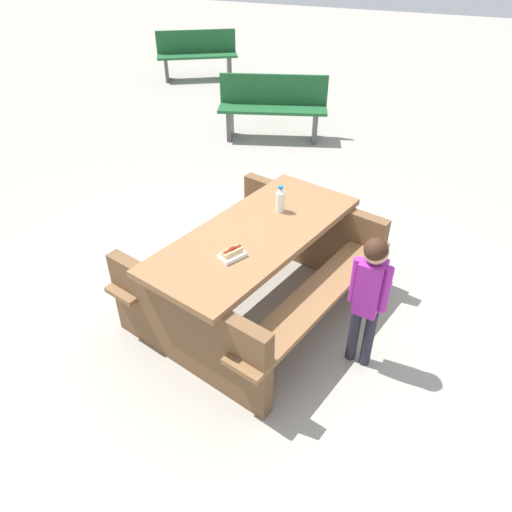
{
  "coord_description": "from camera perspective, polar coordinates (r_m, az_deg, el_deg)",
  "views": [
    {
      "loc": [
        2.77,
        1.07,
        2.67
      ],
      "look_at": [
        0.0,
        0.0,
        0.52
      ],
      "focal_mm": 33.7,
      "sensor_mm": 36.0,
      "label": 1
    }
  ],
  "objects": [
    {
      "name": "ground_plane",
      "position": [
        3.99,
        0.0,
        -6.12
      ],
      "size": [
        30.0,
        30.0,
        0.0
      ],
      "primitive_type": "plane",
      "color": "gray",
      "rests_on": "ground"
    },
    {
      "name": "soda_bottle",
      "position": [
        3.74,
        2.91,
        6.69
      ],
      "size": [
        0.07,
        0.07,
        0.22
      ],
      "color": "silver",
      "rests_on": "picnic_table"
    },
    {
      "name": "child_in_coat",
      "position": [
        3.2,
        13.32,
        -3.7
      ],
      "size": [
        0.17,
        0.26,
        1.06
      ],
      "color": "#262633",
      "rests_on": "ground"
    },
    {
      "name": "park_bench_near",
      "position": [
        7.02,
        2.02,
        17.37
      ],
      "size": [
        0.81,
        1.55,
        0.85
      ],
      "color": "#1E592D",
      "rests_on": "ground"
    },
    {
      "name": "hotdog_tray",
      "position": [
        3.25,
        -2.85,
        0.27
      ],
      "size": [
        0.21,
        0.18,
        0.08
      ],
      "color": "white",
      "rests_on": "picnic_table"
    },
    {
      "name": "park_bench_mid",
      "position": [
        9.97,
        -7.01,
        22.72
      ],
      "size": [
        1.09,
        1.5,
        0.85
      ],
      "color": "#1E592D",
      "rests_on": "ground"
    },
    {
      "name": "picnic_table",
      "position": [
        3.71,
        0.0,
        -1.01
      ],
      "size": [
        2.12,
        1.85,
        0.75
      ],
      "color": "brown",
      "rests_on": "ground"
    }
  ]
}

